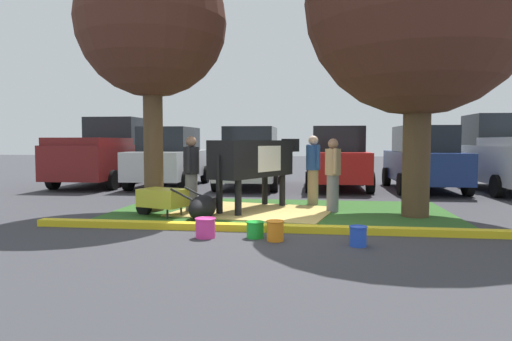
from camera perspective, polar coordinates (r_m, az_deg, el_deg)
The scene contains 22 objects.
ground_plane at distance 8.49m, azimuth 2.22°, elevation -6.92°, with size 80.00×80.00×0.00m, color #38383D.
grass_island at distance 10.24m, azimuth 2.98°, elevation -5.06°, with size 7.28×4.11×0.02m, color #2D5B23.
curb_yellow at distance 8.06m, azimuth 1.63°, elevation -7.05°, with size 8.48×0.24×0.12m, color yellow.
hay_bedding at distance 10.14m, azimuth -0.23°, elevation -5.04°, with size 3.20×2.40×0.04m, color tan.
shade_tree_left at distance 10.80m, azimuth -12.66°, elevation 17.14°, with size 3.24×3.24×5.76m.
shade_tree_right at distance 10.33m, azimuth 19.40°, elevation 18.93°, with size 4.56×4.56×6.62m.
cow_holstein at distance 10.33m, azimuth -0.08°, elevation 1.40°, with size 1.78×2.94×1.61m.
calf_lying at distance 9.33m, azimuth -6.50°, elevation -4.50°, with size 0.50×1.31×0.48m.
person_handler at distance 10.08m, azimuth -7.92°, elevation -0.17°, with size 0.34×0.53×1.66m.
person_visitor_near at distance 10.20m, azimuth 9.39°, elevation -0.31°, with size 0.34×0.52×1.61m.
person_visitor_far at distance 11.29m, azimuth 7.00°, elevation 0.32°, with size 0.34×0.46×1.69m.
wheelbarrow at distance 9.71m, azimuth -11.49°, elevation -3.35°, with size 1.60×0.98×0.63m.
bucket_pink at distance 7.58m, azimuth -6.21°, elevation -6.94°, with size 0.34×0.34×0.32m.
bucket_green at distance 7.53m, azimuth -0.11°, elevation -7.20°, with size 0.30×0.30×0.27m.
bucket_orange at distance 7.30m, azimuth 2.37°, elevation -7.33°, with size 0.29×0.29×0.32m.
bucket_blue at distance 7.10m, azimuth 12.39°, elevation -7.80°, with size 0.27×0.27×0.30m.
pickup_truck_maroon at distance 17.47m, azimuth -17.73°, elevation 2.01°, with size 2.29×5.43×2.42m.
sedan_silver at distance 16.16m, azimuth -10.52°, elevation 1.55°, with size 2.08×4.43×2.02m.
hatchback_white at distance 15.63m, azimuth -0.60°, elevation 1.54°, with size 2.08×4.43×2.02m.
sedan_red at distance 15.48m, azimuth 9.92°, elevation 1.46°, with size 2.08×4.43×2.02m.
sedan_blue at distance 15.49m, azimuth 19.81°, elevation 1.30°, with size 2.08×4.43×2.02m.
pickup_truck_black at distance 16.38m, azimuth 28.54°, elevation 1.65°, with size 2.29×5.43×2.42m.
Camera 1 is at (0.83, -8.31, 1.55)m, focal length 32.67 mm.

